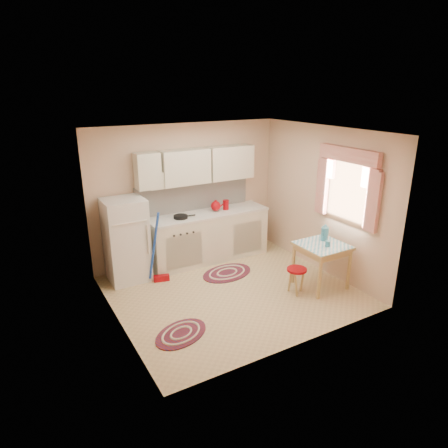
{
  "coord_description": "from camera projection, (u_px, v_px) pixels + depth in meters",
  "views": [
    {
      "loc": [
        -2.93,
        -4.84,
        3.11
      ],
      "look_at": [
        -0.0,
        0.25,
        1.06
      ],
      "focal_mm": 32.0,
      "sensor_mm": 36.0,
      "label": 1
    }
  ],
  "objects": [
    {
      "name": "red_kettle",
      "position": [
        216.0,
        206.0,
        7.29
      ],
      "size": [
        0.23,
        0.22,
        0.2
      ],
      "primitive_type": null,
      "rotation": [
        0.0,
        0.0,
        -0.21
      ],
      "color": "#95050C",
      "rests_on": "countertop"
    },
    {
      "name": "fridge",
      "position": [
        126.0,
        240.0,
        6.55
      ],
      "size": [
        0.65,
        0.6,
        1.4
      ],
      "primitive_type": "cube",
      "color": "silver",
      "rests_on": "ground"
    },
    {
      "name": "room_shell",
      "position": [
        233.0,
        190.0,
        6.11
      ],
      "size": [
        3.64,
        3.6,
        2.52
      ],
      "color": "tan",
      "rests_on": "ground"
    },
    {
      "name": "frying_pan",
      "position": [
        181.0,
        217.0,
        6.93
      ],
      "size": [
        0.29,
        0.29,
        0.05
      ],
      "primitive_type": "cylinder",
      "rotation": [
        0.0,
        0.0,
        -0.18
      ],
      "color": "black",
      "rests_on": "countertop"
    },
    {
      "name": "rug_center",
      "position": [
        227.0,
        273.0,
        6.97
      ],
      "size": [
        1.04,
        0.78,
        0.02
      ],
      "primitive_type": null,
      "rotation": [
        0.0,
        0.0,
        0.17
      ],
      "color": "maroon",
      "rests_on": "ground"
    },
    {
      "name": "countertop",
      "position": [
        208.0,
        214.0,
        7.26
      ],
      "size": [
        2.27,
        0.62,
        0.04
      ],
      "primitive_type": "cube",
      "color": "silver",
      "rests_on": "base_cabinets"
    },
    {
      "name": "rug_left",
      "position": [
        181.0,
        334.0,
        5.26
      ],
      "size": [
        0.94,
        0.81,
        0.02
      ],
      "primitive_type": null,
      "rotation": [
        0.0,
        0.0,
        0.41
      ],
      "color": "maroon",
      "rests_on": "ground"
    },
    {
      "name": "stool",
      "position": [
        296.0,
        281.0,
        6.25
      ],
      "size": [
        0.4,
        0.4,
        0.42
      ],
      "primitive_type": "cylinder",
      "rotation": [
        0.0,
        0.0,
        0.35
      ],
      "color": "#95050C",
      "rests_on": "ground"
    },
    {
      "name": "coffee_pot",
      "position": [
        325.0,
        232.0,
        6.43
      ],
      "size": [
        0.19,
        0.17,
        0.3
      ],
      "primitive_type": null,
      "rotation": [
        0.0,
        0.0,
        0.37
      ],
      "color": "teal",
      "rests_on": "table"
    },
    {
      "name": "mug",
      "position": [
        328.0,
        244.0,
        6.22
      ],
      "size": [
        0.1,
        0.1,
        0.1
      ],
      "primitive_type": "cylinder",
      "rotation": [
        0.0,
        0.0,
        -0.4
      ],
      "color": "teal",
      "rests_on": "table"
    },
    {
      "name": "table",
      "position": [
        321.0,
        265.0,
        6.43
      ],
      "size": [
        0.72,
        0.72,
        0.72
      ],
      "primitive_type": "cube",
      "color": "tan",
      "rests_on": "ground"
    },
    {
      "name": "base_cabinets",
      "position": [
        208.0,
        237.0,
        7.41
      ],
      "size": [
        2.25,
        0.6,
        0.88
      ],
      "primitive_type": "cube",
      "color": "beige",
      "rests_on": "ground"
    },
    {
      "name": "red_canister",
      "position": [
        226.0,
        205.0,
        7.4
      ],
      "size": [
        0.11,
        0.11,
        0.16
      ],
      "primitive_type": "cylinder",
      "rotation": [
        0.0,
        0.0,
        0.08
      ],
      "color": "#95050C",
      "rests_on": "countertop"
    },
    {
      "name": "broom",
      "position": [
        160.0,
        248.0,
        6.51
      ],
      "size": [
        0.3,
        0.18,
        1.2
      ],
      "primitive_type": null,
      "rotation": [
        0.0,
        0.0,
        -0.24
      ],
      "color": "#1C45B0",
      "rests_on": "ground"
    }
  ]
}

